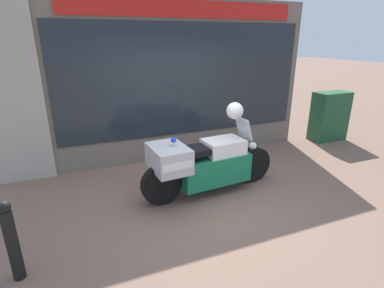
{
  "coord_description": "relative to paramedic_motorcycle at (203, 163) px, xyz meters",
  "views": [
    {
      "loc": [
        -1.81,
        -4.04,
        2.49
      ],
      "look_at": [
        0.09,
        0.6,
        0.72
      ],
      "focal_mm": 28.0,
      "sensor_mm": 36.0,
      "label": 1
    }
  ],
  "objects": [
    {
      "name": "ground_plane",
      "position": [
        -0.08,
        -0.09,
        -0.55
      ],
      "size": [
        60.0,
        60.0,
        0.0
      ],
      "primitive_type": "plane",
      "color": "#7A5B4C"
    },
    {
      "name": "shop_building",
      "position": [
        -0.53,
        1.91,
        1.08
      ],
      "size": [
        6.48,
        0.55,
        3.25
      ],
      "color": "#6B6056",
      "rests_on": "ground"
    },
    {
      "name": "window_display",
      "position": [
        0.35,
        1.94,
        -0.1
      ],
      "size": [
        5.03,
        0.3,
        1.88
      ],
      "color": "slate",
      "rests_on": "ground"
    },
    {
      "name": "paramedic_motorcycle",
      "position": [
        0.0,
        0.0,
        0.0
      ],
      "size": [
        2.44,
        0.77,
        1.23
      ],
      "rotation": [
        0.0,
        0.0,
        0.08
      ],
      "color": "black",
      "rests_on": "ground"
    },
    {
      "name": "utility_cabinet",
      "position": [
        4.17,
        1.42,
        0.07
      ],
      "size": [
        0.9,
        0.47,
        1.23
      ],
      "primitive_type": "cube",
      "color": "#1E4C2D",
      "rests_on": "ground"
    },
    {
      "name": "white_helmet",
      "position": [
        0.58,
        0.05,
        0.82
      ],
      "size": [
        0.28,
        0.28,
        0.28
      ],
      "primitive_type": "sphere",
      "color": "white",
      "rests_on": "paramedic_motorcycle"
    },
    {
      "name": "street_bollard",
      "position": [
        -2.65,
        -0.99,
        -0.06
      ],
      "size": [
        0.13,
        0.13,
        0.95
      ],
      "color": "black",
      "rests_on": "ground"
    }
  ]
}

